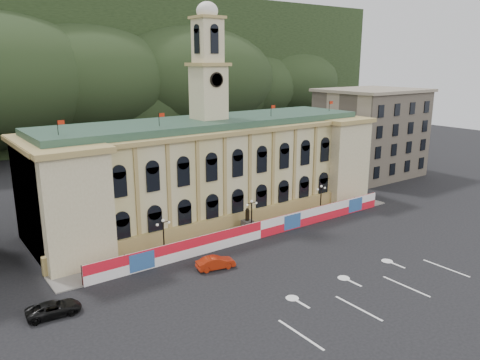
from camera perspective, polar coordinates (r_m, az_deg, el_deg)
ground at (r=56.71m, az=12.14°, el=-11.42°), size 260.00×260.00×0.00m
lane_markings at (r=53.91m, az=16.19°, el=-13.10°), size 26.00×10.00×0.02m
hill_ridge at (r=160.24m, az=-22.55°, el=11.54°), size 230.00×80.00×64.00m
city_hall at (r=74.19m, az=-3.56°, el=1.47°), size 56.20×17.60×37.10m
side_building_right at (r=105.17m, az=15.62°, el=5.61°), size 21.00×17.00×18.60m
hoarding_fence at (r=66.29m, az=2.48°, el=-6.05°), size 50.00×0.44×2.50m
pavement at (r=68.65m, az=1.03°, el=-6.35°), size 56.00×5.50×0.16m
statue at (r=68.45m, az=0.91°, el=-5.43°), size 1.40×1.40×3.72m
lamp_left at (r=60.07m, az=-9.30°, el=-6.59°), size 1.96×0.44×5.15m
lamp_center at (r=67.08m, az=1.43°, el=-4.14°), size 1.96×0.44×5.15m
lamp_right at (r=76.05m, az=9.83°, el=-2.11°), size 1.96×0.44×5.15m
red_sedan at (r=57.12m, az=-2.99°, el=-10.04°), size 3.54×5.38×1.55m
black_suv at (r=50.98m, az=-21.75°, el=-14.36°), size 3.46×5.68×1.44m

